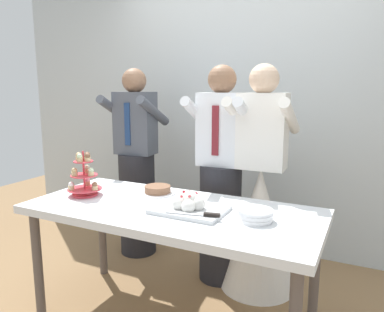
# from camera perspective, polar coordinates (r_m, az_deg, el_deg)

# --- Properties ---
(rear_wall) EXTENTS (5.20, 0.10, 2.90)m
(rear_wall) POSITION_cam_1_polar(r_m,az_deg,el_deg) (3.47, 8.36, 9.64)
(rear_wall) COLOR silver
(rear_wall) RESTS_ON ground_plane
(dessert_table) EXTENTS (1.80, 0.80, 0.78)m
(dessert_table) POSITION_cam_1_polar(r_m,az_deg,el_deg) (2.30, -3.23, -9.67)
(dessert_table) COLOR silver
(dessert_table) RESTS_ON ground_plane
(cupcake_stand) EXTENTS (0.23, 0.23, 0.31)m
(cupcake_stand) POSITION_cam_1_polar(r_m,az_deg,el_deg) (2.59, -16.29, -3.20)
(cupcake_stand) COLOR #D83F4C
(cupcake_stand) RESTS_ON dessert_table
(main_cake_tray) EXTENTS (0.43, 0.31, 0.12)m
(main_cake_tray) POSITION_cam_1_polar(r_m,az_deg,el_deg) (2.19, -0.35, -7.64)
(main_cake_tray) COLOR silver
(main_cake_tray) RESTS_ON dessert_table
(plate_stack) EXTENTS (0.20, 0.20, 0.07)m
(plate_stack) POSITION_cam_1_polar(r_m,az_deg,el_deg) (2.08, 9.74, -8.93)
(plate_stack) COLOR white
(plate_stack) RESTS_ON dessert_table
(round_cake) EXTENTS (0.24, 0.24, 0.06)m
(round_cake) POSITION_cam_1_polar(r_m,az_deg,el_deg) (2.56, -5.33, -5.27)
(round_cake) COLOR white
(round_cake) RESTS_ON dessert_table
(person_groom) EXTENTS (0.48, 0.51, 1.66)m
(person_groom) POSITION_cam_1_polar(r_m,az_deg,el_deg) (2.84, 4.43, -4.80)
(person_groom) COLOR #232328
(person_groom) RESTS_ON ground_plane
(person_bride) EXTENTS (0.56, 0.56, 1.66)m
(person_bride) POSITION_cam_1_polar(r_m,az_deg,el_deg) (2.80, 10.38, -8.66)
(person_bride) COLOR white
(person_bride) RESTS_ON ground_plane
(person_guest) EXTENTS (0.49, 0.52, 1.66)m
(person_guest) POSITION_cam_1_polar(r_m,az_deg,el_deg) (3.34, -8.54, -2.57)
(person_guest) COLOR #232328
(person_guest) RESTS_ON ground_plane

